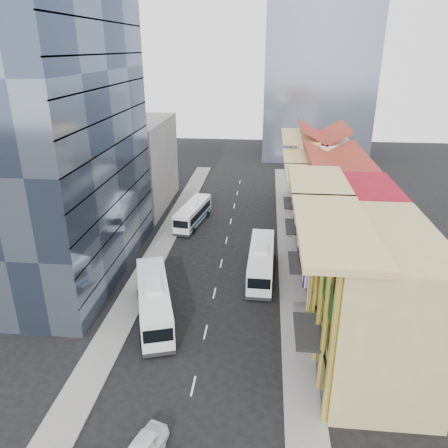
# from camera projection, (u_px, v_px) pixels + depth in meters

# --- Properties ---
(ground) EXTENTS (200.00, 200.00, 0.00)m
(ground) POSITION_uv_depth(u_px,v_px,m) (191.00, 395.00, 33.25)
(ground) COLOR black
(ground) RESTS_ON ground
(sidewalk_right) EXTENTS (3.00, 90.00, 0.15)m
(sidewalk_right) POSITION_uv_depth(u_px,v_px,m) (291.00, 266.00, 52.72)
(sidewalk_right) COLOR slate
(sidewalk_right) RESTS_ON ground
(sidewalk_left) EXTENTS (3.00, 90.00, 0.15)m
(sidewalk_left) POSITION_uv_depth(u_px,v_px,m) (153.00, 260.00, 54.28)
(sidewalk_left) COLOR slate
(sidewalk_left) RESTS_ON ground
(shophouse_tan) EXTENTS (8.00, 14.00, 12.00)m
(shophouse_tan) POSITION_uv_depth(u_px,v_px,m) (375.00, 302.00, 34.32)
(shophouse_tan) COLOR tan
(shophouse_tan) RESTS_ON ground
(shophouse_red) EXTENTS (8.00, 10.00, 12.00)m
(shophouse_red) POSITION_uv_depth(u_px,v_px,m) (350.00, 240.00, 45.38)
(shophouse_red) COLOR maroon
(shophouse_red) RESTS_ON ground
(shophouse_cream_near) EXTENTS (8.00, 9.00, 10.00)m
(shophouse_cream_near) POSITION_uv_depth(u_px,v_px,m) (336.00, 216.00, 54.52)
(shophouse_cream_near) COLOR silver
(shophouse_cream_near) RESTS_ON ground
(shophouse_cream_mid) EXTENTS (8.00, 9.00, 10.00)m
(shophouse_cream_mid) POSITION_uv_depth(u_px,v_px,m) (327.00, 194.00, 62.82)
(shophouse_cream_mid) COLOR silver
(shophouse_cream_mid) RESTS_ON ground
(shophouse_cream_far) EXTENTS (8.00, 12.00, 11.00)m
(shophouse_cream_far) POSITION_uv_depth(u_px,v_px,m) (320.00, 171.00, 72.31)
(shophouse_cream_far) COLOR silver
(shophouse_cream_far) RESTS_ON ground
(office_tower) EXTENTS (12.00, 26.00, 30.00)m
(office_tower) POSITION_uv_depth(u_px,v_px,m) (60.00, 144.00, 46.67)
(office_tower) COLOR #374157
(office_tower) RESTS_ON ground
(office_block_far) EXTENTS (10.00, 18.00, 14.00)m
(office_block_far) POSITION_uv_depth(u_px,v_px,m) (136.00, 164.00, 70.79)
(office_block_far) COLOR gray
(office_block_far) RESTS_ON ground
(bus_left_near) EXTENTS (6.51, 12.71, 3.98)m
(bus_left_near) POSITION_uv_depth(u_px,v_px,m) (154.00, 301.00, 42.00)
(bus_left_near) COLOR silver
(bus_left_near) RESTS_ON ground
(bus_left_far) EXTENTS (4.22, 11.03, 3.45)m
(bus_left_far) POSITION_uv_depth(u_px,v_px,m) (193.00, 213.00, 64.77)
(bus_left_far) COLOR white
(bus_left_far) RESTS_ON ground
(bus_right) EXTENTS (3.00, 11.83, 3.78)m
(bus_right) POSITION_uv_depth(u_px,v_px,m) (261.00, 261.00, 49.99)
(bus_right) COLOR silver
(bus_right) RESTS_ON ground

